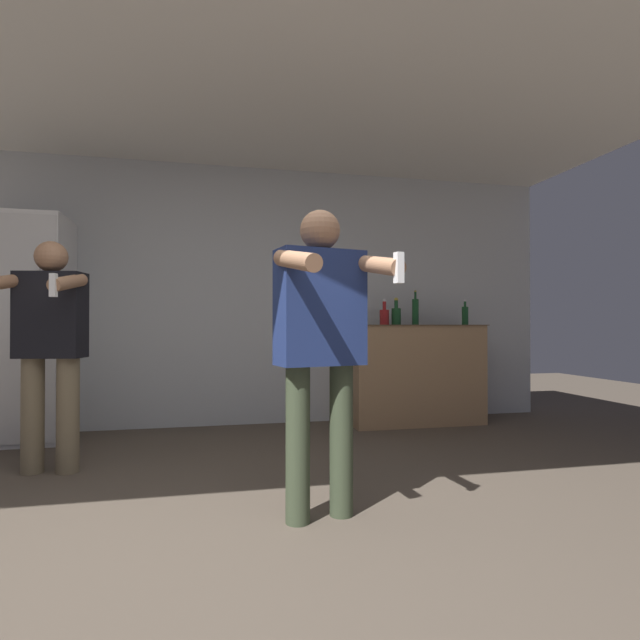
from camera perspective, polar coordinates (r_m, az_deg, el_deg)
name	(u,v)px	position (r m, az deg, el deg)	size (l,w,h in m)	color
ground_plane	(221,581)	(2.18, -11.21, -27.24)	(14.00, 14.00, 0.00)	#4C4238
wall_back	(214,295)	(5.01, -12.07, 2.79)	(7.00, 0.06, 2.55)	#B2B7BC
ceiling_slab	(216,92)	(3.81, -11.75, 24.18)	(7.00, 3.54, 0.05)	silver
refrigerator	(27,328)	(4.90, -30.49, -0.84)	(0.64, 0.64, 1.90)	white
counter	(413,374)	(5.13, 10.62, -6.04)	(1.35, 0.59, 0.98)	#997551
bottle_green_wine	(465,315)	(5.33, 16.25, 0.56)	(0.07, 0.07, 0.26)	#194723
bottle_dark_rum	(415,311)	(5.09, 10.85, 1.00)	(0.07, 0.07, 0.35)	#194723
bottle_short_whiskey	(384,316)	(4.97, 7.37, 0.48)	(0.09, 0.09, 0.26)	maroon
bottle_clear_vodka	(396,315)	(5.01, 8.70, 0.58)	(0.09, 0.09, 0.27)	#194723
person_woman_foreground	(321,332)	(2.51, 0.13, -1.43)	(0.57, 0.59, 1.56)	#38422D
person_man_side	(50,341)	(3.76, -28.48, -2.09)	(0.55, 0.56, 1.54)	#75664C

